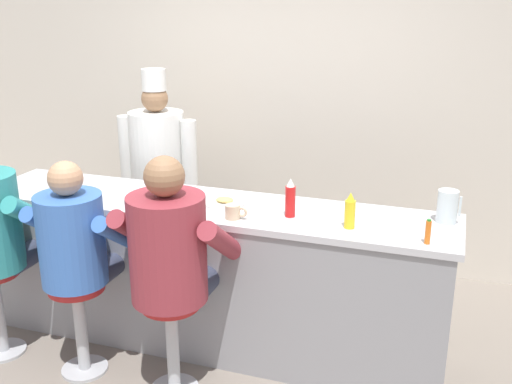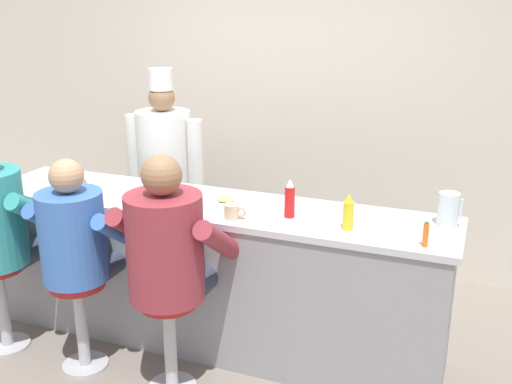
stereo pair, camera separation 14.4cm
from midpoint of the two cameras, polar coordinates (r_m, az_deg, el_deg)
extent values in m
plane|color=slate|center=(3.96, -5.15, -15.95)|extent=(20.00, 20.00, 0.00)
cube|color=beige|center=(5.10, 3.84, 8.31)|extent=(10.00, 0.06, 2.70)
cube|color=gray|center=(3.97, -3.30, -7.97)|extent=(3.02, 0.61, 0.94)
cube|color=#BCBCC1|center=(3.78, -3.44, -1.32)|extent=(3.08, 0.64, 0.04)
cylinder|color=red|center=(3.51, 4.40, -0.96)|extent=(0.06, 0.06, 0.19)
cone|color=white|center=(3.47, 4.44, 0.86)|extent=(0.05, 0.05, 0.05)
cylinder|color=yellow|center=(3.37, 9.99, -2.24)|extent=(0.06, 0.06, 0.16)
cone|color=yellow|center=(3.33, 10.08, -0.56)|extent=(0.05, 0.05, 0.05)
cylinder|color=orange|center=(3.24, 17.09, -3.95)|extent=(0.03, 0.03, 0.13)
cylinder|color=#287F2D|center=(3.22, 17.20, -2.83)|extent=(0.02, 0.02, 0.01)
cylinder|color=silver|center=(3.56, 18.95, -1.57)|extent=(0.12, 0.12, 0.19)
cube|color=silver|center=(3.56, 20.06, -1.55)|extent=(0.01, 0.01, 0.12)
cylinder|color=white|center=(3.74, -1.82, -1.05)|extent=(0.25, 0.25, 0.02)
ellipsoid|color=#E0BC60|center=(3.73, -1.82, -0.70)|extent=(0.11, 0.09, 0.03)
cylinder|color=#B24C47|center=(4.18, -15.87, 0.59)|extent=(0.15, 0.15, 0.05)
cylinder|color=beige|center=(3.50, -1.14, -1.85)|extent=(0.09, 0.09, 0.08)
torus|color=beige|center=(3.48, -0.23, -1.91)|extent=(0.06, 0.02, 0.06)
cylinder|color=#4C7AB2|center=(3.75, -8.14, -0.61)|extent=(0.09, 0.09, 0.09)
torus|color=#4C7AB2|center=(3.72, -7.35, -0.65)|extent=(0.07, 0.02, 0.07)
cylinder|color=#B2B5BA|center=(4.40, -21.65, -13.37)|extent=(0.28, 0.28, 0.02)
cylinder|color=#B2B5BA|center=(4.26, -22.10, -9.98)|extent=(0.07, 0.07, 0.57)
cylinder|color=#33384C|center=(4.34, -21.74, -4.78)|extent=(0.16, 0.43, 0.16)
cylinder|color=#33384C|center=(4.20, -19.59, -5.26)|extent=(0.16, 0.43, 0.16)
cylinder|color=teal|center=(3.92, -19.12, -1.89)|extent=(0.11, 0.46, 0.37)
cylinder|color=#B2B5BA|center=(4.04, -14.91, -15.59)|extent=(0.28, 0.28, 0.02)
cylinder|color=#B2B5BA|center=(3.89, -15.26, -11.98)|extent=(0.07, 0.07, 0.57)
cylinder|color=red|center=(3.76, -15.61, -8.31)|extent=(0.33, 0.33, 0.05)
cylinder|color=#33384C|center=(3.94, -15.13, -6.42)|extent=(0.14, 0.38, 0.14)
cylinder|color=#33384C|center=(3.83, -12.80, -6.92)|extent=(0.14, 0.38, 0.14)
cylinder|color=#3866B7|center=(3.65, -16.00, -4.12)|extent=(0.38, 0.38, 0.54)
cylinder|color=#3866B7|center=(3.86, -17.95, -2.64)|extent=(0.10, 0.41, 0.33)
cylinder|color=#3866B7|center=(3.58, -11.90, -3.71)|extent=(0.10, 0.41, 0.33)
sphere|color=tan|center=(3.53, -16.51, 1.46)|extent=(0.20, 0.20, 0.20)
cylinder|color=#B2B5BA|center=(3.60, -7.01, -14.13)|extent=(0.07, 0.07, 0.57)
cylinder|color=red|center=(3.46, -7.19, -10.23)|extent=(0.33, 0.33, 0.05)
cylinder|color=#33384C|center=(3.65, -7.11, -7.89)|extent=(0.16, 0.43, 0.16)
cylinder|color=#33384C|center=(3.56, -4.06, -8.48)|extent=(0.16, 0.43, 0.16)
cylinder|color=maroon|center=(3.31, -7.41, -5.25)|extent=(0.43, 0.43, 0.60)
cylinder|color=maroon|center=(3.53, -10.34, -3.41)|extent=(0.11, 0.46, 0.37)
cylinder|color=maroon|center=(3.29, -2.30, -4.70)|extent=(0.11, 0.46, 0.37)
sphere|color=#8C6647|center=(3.17, -7.70, 1.59)|extent=(0.22, 0.22, 0.22)
cube|color=#232328|center=(4.95, -7.55, -3.62)|extent=(0.33, 0.18, 0.79)
cube|color=white|center=(4.86, -7.90, -2.09)|extent=(0.29, 0.02, 0.47)
cylinder|color=white|center=(4.75, -7.89, 4.13)|extent=(0.43, 0.43, 0.59)
sphere|color=#8C6647|center=(4.67, -8.10, 8.85)|extent=(0.20, 0.20, 0.20)
cylinder|color=white|center=(4.65, -8.17, 10.58)|extent=(0.18, 0.18, 0.16)
cylinder|color=white|center=(4.88, -10.70, 4.34)|extent=(0.12, 0.12, 0.50)
cylinder|color=white|center=(4.62, -4.92, 3.82)|extent=(0.12, 0.12, 0.50)
camera|label=1|loc=(0.07, -88.85, 0.38)|focal=42.00mm
camera|label=2|loc=(0.07, 91.15, -0.38)|focal=42.00mm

